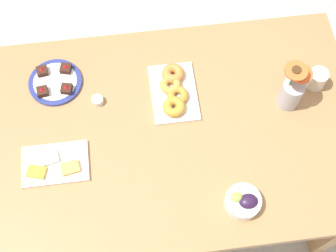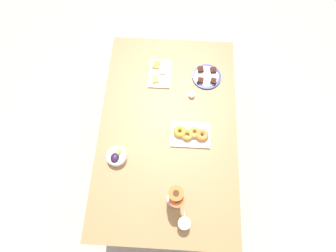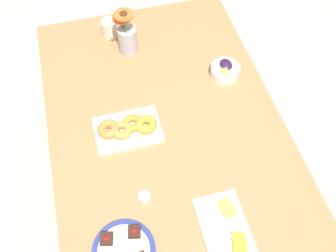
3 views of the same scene
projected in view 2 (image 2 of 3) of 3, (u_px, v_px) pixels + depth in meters
ground_plane at (168, 155)px, 2.59m from camera, size 6.00×6.00×0.00m
dining_table at (168, 132)px, 1.98m from camera, size 1.60×1.00×0.74m
coffee_mug at (184, 223)px, 1.62m from camera, size 0.11×0.08×0.09m
grape_bowl at (117, 156)px, 1.79m from camera, size 0.14×0.14×0.07m
cheese_platter at (159, 73)px, 2.07m from camera, size 0.26×0.17×0.03m
croissant_platter at (191, 134)px, 1.86m from camera, size 0.19×0.28×0.05m
jam_cup_honey at (192, 95)px, 1.99m from camera, size 0.05×0.05×0.03m
dessert_plate at (207, 76)px, 2.05m from camera, size 0.23×0.23×0.05m
flower_vase at (174, 199)px, 1.63m from camera, size 0.12×0.11×0.25m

